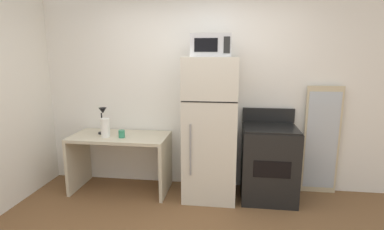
# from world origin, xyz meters

# --- Properties ---
(wall_back_white) EXTENTS (5.00, 0.10, 2.60)m
(wall_back_white) POSITION_xyz_m (0.00, 1.70, 1.30)
(wall_back_white) COLOR white
(wall_back_white) RESTS_ON ground
(desk) EXTENTS (1.25, 0.62, 0.75)m
(desk) POSITION_xyz_m (-1.03, 1.32, 0.53)
(desk) COLOR beige
(desk) RESTS_ON ground
(desk_lamp) EXTENTS (0.14, 0.12, 0.35)m
(desk_lamp) POSITION_xyz_m (-1.27, 1.36, 0.99)
(desk_lamp) COLOR black
(desk_lamp) RESTS_ON desk
(coffee_mug) EXTENTS (0.08, 0.08, 0.09)m
(coffee_mug) POSITION_xyz_m (-0.97, 1.22, 0.80)
(coffee_mug) COLOR #338C66
(coffee_mug) RESTS_ON desk
(paper_towel_roll) EXTENTS (0.11, 0.11, 0.24)m
(paper_towel_roll) POSITION_xyz_m (-1.18, 1.22, 0.87)
(paper_towel_roll) COLOR white
(paper_towel_roll) RESTS_ON desk
(refrigerator) EXTENTS (0.64, 0.66, 1.75)m
(refrigerator) POSITION_xyz_m (0.15, 1.31, 0.88)
(refrigerator) COLOR beige
(refrigerator) RESTS_ON ground
(microwave) EXTENTS (0.46, 0.35, 0.26)m
(microwave) POSITION_xyz_m (0.15, 1.29, 1.88)
(microwave) COLOR #B7B7BC
(microwave) RESTS_ON refrigerator
(oven_range) EXTENTS (0.66, 0.61, 1.10)m
(oven_range) POSITION_xyz_m (0.87, 1.33, 0.47)
(oven_range) COLOR black
(oven_range) RESTS_ON ground
(leaning_mirror) EXTENTS (0.44, 0.03, 1.40)m
(leaning_mirror) POSITION_xyz_m (1.55, 1.59, 0.70)
(leaning_mirror) COLOR #C6B793
(leaning_mirror) RESTS_ON ground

